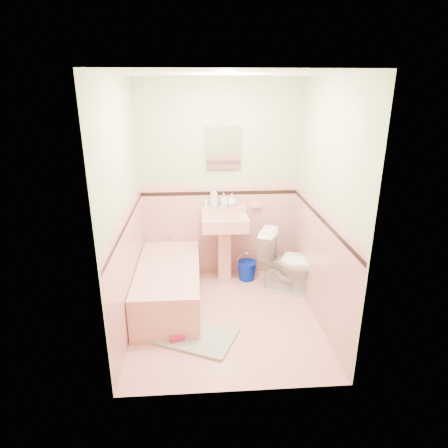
{
  "coord_description": "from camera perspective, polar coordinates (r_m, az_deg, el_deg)",
  "views": [
    {
      "loc": [
        -0.28,
        -3.63,
        2.39
      ],
      "look_at": [
        0.0,
        0.25,
        1.0
      ],
      "focal_mm": 30.79,
      "sensor_mm": 36.0,
      "label": 1
    }
  ],
  "objects": [
    {
      "name": "sink_faucet",
      "position": [
        4.86,
        -0.04,
        2.42
      ],
      "size": [
        0.02,
        0.02,
        0.1
      ],
      "primitive_type": "cylinder",
      "color": "silver",
      "rests_on": "sink"
    },
    {
      "name": "sink",
      "position": [
        4.9,
        0.08,
        -3.7
      ],
      "size": [
        0.57,
        0.48,
        0.89
      ],
      "primitive_type": null,
      "color": "#DE998F",
      "rests_on": "floor"
    },
    {
      "name": "bathtub",
      "position": [
        4.53,
        -8.16,
        -9.13
      ],
      "size": [
        0.7,
        1.5,
        0.45
      ],
      "primitive_type": "cube",
      "color": "#DE998F",
      "rests_on": "floor"
    },
    {
      "name": "toilet",
      "position": [
        4.75,
        9.9,
        -5.59
      ],
      "size": [
        0.86,
        0.69,
        0.77
      ],
      "primitive_type": "imported",
      "rotation": [
        0.0,
        0.0,
        1.17
      ],
      "color": "white",
      "rests_on": "floor"
    },
    {
      "name": "cap_right",
      "position": [
        4.02,
        14.39,
        2.1
      ],
      "size": [
        0.0,
        2.2,
        2.2
      ],
      "primitive_type": "plane",
      "rotation": [
        1.57,
        0.0,
        -1.57
      ],
      "color": "pink",
      "rests_on": "ground"
    },
    {
      "name": "wall_front",
      "position": [
        2.79,
        1.97,
        -4.46
      ],
      "size": [
        2.5,
        0.0,
        2.5
      ],
      "primitive_type": "plane",
      "rotation": [
        -1.57,
        0.0,
        0.0
      ],
      "color": "#F0DFC3",
      "rests_on": "ground"
    },
    {
      "name": "soap_bottle_left",
      "position": [
        4.85,
        -1.51,
        4.05
      ],
      "size": [
        0.11,
        0.11,
        0.26
      ],
      "primitive_type": "imported",
      "rotation": [
        0.0,
        0.0,
        -0.06
      ],
      "color": "#B2B2B2",
      "rests_on": "sink"
    },
    {
      "name": "bath_mat",
      "position": [
        4.05,
        -4.29,
        -16.27
      ],
      "size": [
        0.92,
        0.79,
        0.03
      ],
      "primitive_type": "cube",
      "rotation": [
        0.0,
        0.0,
        -0.43
      ],
      "color": "gray",
      "rests_on": "floor"
    },
    {
      "name": "bucket",
      "position": [
        5.07,
        3.43,
        -6.9
      ],
      "size": [
        0.31,
        0.31,
        0.25
      ],
      "primitive_type": null,
      "rotation": [
        0.0,
        0.0,
        -0.27
      ],
      "color": "#00199F",
      "rests_on": "floor"
    },
    {
      "name": "ceiling",
      "position": [
        3.64,
        0.3,
        21.4
      ],
      "size": [
        2.2,
        2.2,
        0.0
      ],
      "primitive_type": "plane",
      "rotation": [
        3.14,
        0.0,
        0.0
      ],
      "color": "white",
      "rests_on": "ground"
    },
    {
      "name": "accent_right",
      "position": [
        4.05,
        14.27,
        0.75
      ],
      "size": [
        0.0,
        2.2,
        2.2
      ],
      "primitive_type": "plane",
      "rotation": [
        1.57,
        0.0,
        -1.57
      ],
      "color": "black",
      "rests_on": "ground"
    },
    {
      "name": "accent_left",
      "position": [
        3.91,
        -14.24,
        0.09
      ],
      "size": [
        0.0,
        2.2,
        2.2
      ],
      "primitive_type": "plane",
      "rotation": [
        1.57,
        0.0,
        1.57
      ],
      "color": "black",
      "rests_on": "ground"
    },
    {
      "name": "soap_bottle_right",
      "position": [
        4.88,
        1.17,
        3.55
      ],
      "size": [
        0.15,
        0.15,
        0.17
      ],
      "primitive_type": "imported",
      "rotation": [
        0.0,
        0.0,
        -0.13
      ],
      "color": "#B2B2B2",
      "rests_on": "sink"
    },
    {
      "name": "tub_faucet",
      "position": [
        5.01,
        -7.86,
        -1.09
      ],
      "size": [
        0.04,
        0.12,
        0.04
      ],
      "primitive_type": "cylinder",
      "rotation": [
        1.57,
        0.0,
        0.0
      ],
      "color": "silver",
      "rests_on": "wall_back"
    },
    {
      "name": "soap_bottle_mid",
      "position": [
        4.87,
        -0.06,
        3.59
      ],
      "size": [
        0.09,
        0.09,
        0.18
      ],
      "primitive_type": "imported",
      "rotation": [
        0.0,
        0.0,
        0.1
      ],
      "color": "#B2B2B2",
      "rests_on": "sink"
    },
    {
      "name": "cap_front",
      "position": [
        2.82,
        1.93,
        -4.87
      ],
      "size": [
        2.0,
        0.0,
        2.0
      ],
      "primitive_type": "plane",
      "rotation": [
        -1.57,
        0.0,
        0.0
      ],
      "color": "pink",
      "rests_on": "ground"
    },
    {
      "name": "shoe",
      "position": [
        3.97,
        -6.97,
        -16.47
      ],
      "size": [
        0.15,
        0.1,
        0.06
      ],
      "primitive_type": "cube",
      "rotation": [
        0.0,
        0.0,
        0.27
      ],
      "color": "#BF1E59",
      "rests_on": "bath_mat"
    },
    {
      "name": "tube",
      "position": [
        4.87,
        -2.72,
        3.21
      ],
      "size": [
        0.04,
        0.04,
        0.12
      ],
      "primitive_type": "cylinder",
      "rotation": [
        0.0,
        0.0,
        0.12
      ],
      "color": "white",
      "rests_on": "sink"
    },
    {
      "name": "floor",
      "position": [
        4.35,
        0.24,
        -13.63
      ],
      "size": [
        2.2,
        2.2,
        0.0
      ],
      "primitive_type": "plane",
      "color": "#E39E94",
      "rests_on": "ground"
    },
    {
      "name": "cap_back",
      "position": [
        4.86,
        -0.7,
        5.74
      ],
      "size": [
        2.0,
        0.0,
        2.0
      ],
      "primitive_type": "plane",
      "rotation": [
        1.57,
        0.0,
        0.0
      ],
      "color": "pink",
      "rests_on": "ground"
    },
    {
      "name": "soap_dish",
      "position": [
        4.96,
        4.76,
        2.72
      ],
      "size": [
        0.12,
        0.07,
        0.04
      ],
      "primitive_type": "cube",
      "color": "#DE998F",
      "rests_on": "wall_back"
    },
    {
      "name": "wall_left",
      "position": [
        3.87,
        -14.66,
        1.89
      ],
      "size": [
        0.0,
        2.5,
        2.5
      ],
      "primitive_type": "plane",
      "rotation": [
        1.57,
        0.0,
        1.57
      ],
      "color": "#F0DFC3",
      "rests_on": "ground"
    },
    {
      "name": "wall_back",
      "position": [
        4.87,
        -0.71,
        6.13
      ],
      "size": [
        2.5,
        0.0,
        2.5
      ],
      "primitive_type": "plane",
      "rotation": [
        1.57,
        0.0,
        0.0
      ],
      "color": "#F0DFC3",
      "rests_on": "ground"
    },
    {
      "name": "cap_left",
      "position": [
        3.88,
        -14.37,
        1.48
      ],
      "size": [
        0.0,
        2.2,
        2.2
      ],
      "primitive_type": "plane",
      "rotation": [
        1.57,
        0.0,
        1.57
      ],
      "color": "pink",
      "rests_on": "ground"
    },
    {
      "name": "accent_front",
      "position": [
        2.86,
        1.9,
        -6.69
      ],
      "size": [
        2.0,
        0.0,
        2.0
      ],
      "primitive_type": "plane",
      "rotation": [
        -1.57,
        0.0,
        0.0
      ],
      "color": "black",
      "rests_on": "ground"
    },
    {
      "name": "medicine_cabinet",
      "position": [
        4.76,
        -0.1,
        11.33
      ],
      "size": [
        0.38,
        0.04,
        0.47
      ],
      "primitive_type": "cube",
      "color": "white",
      "rests_on": "wall_back"
    },
    {
      "name": "accent_back",
      "position": [
        4.89,
        -0.69,
        4.6
      ],
      "size": [
        2.0,
        0.0,
        2.0
      ],
      "primitive_type": "plane",
      "rotation": [
        1.57,
        0.0,
        0.0
      ],
      "color": "black",
      "rests_on": "ground"
    },
    {
      "name": "wainscot_back",
      "position": [
        5.05,
        -0.67,
        -1.09
      ],
      "size": [
        2.0,
        0.0,
        2.0
      ],
      "primitive_type": "plane",
      "rotation": [
        1.57,
        0.0,
        0.0
      ],
      "color": "#E5A39A",
      "rests_on": "ground"
    },
    {
      "name": "wainscot_left",
      "position": [
        4.11,
        -13.72,
        -6.77
      ],
      "size": [
        0.0,
        2.2,
        2.2
      ],
      "primitive_type": "plane",
      "rotation": [
        1.57,
        0.0,
        1.57
      ],
      "color": "#E5A39A",
      "rests_on": "ground"
    },
    {
      "name": "wainscot_front",
      "position": [
        3.12,
        1.81,
        -15.34
      ],
      "size": [
        2.0,
        0.0,
        2.0
      ],
      "primitive_type": "plane",
      "rotation": [
        -1.57,
        0.0,
        0.0
      ],
      "color": "#E5A39A",
      "rests_on": "ground"
    },
    {
      "name": "wall_right",
      "position": [
        4.01,
        14.67,
        2.51
      ],
      "size": [
        0.0,
        2.5,
        2.5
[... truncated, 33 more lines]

